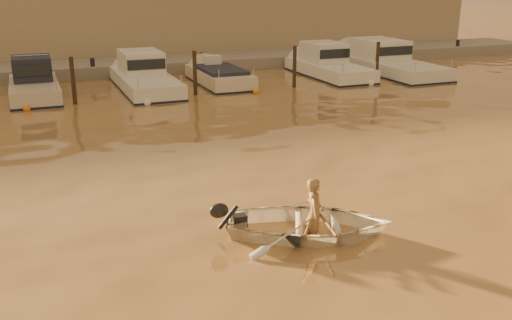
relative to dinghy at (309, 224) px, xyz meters
name	(u,v)px	position (x,y,z in m)	size (l,w,h in m)	color
ground_plane	(361,198)	(2.11, 1.35, -0.24)	(160.00, 160.00, 0.00)	olive
dinghy	(309,224)	(0.00, 0.00, 0.00)	(2.46, 3.44, 0.71)	white
person	(314,214)	(0.09, -0.04, 0.24)	(0.56, 0.37, 1.55)	#906B48
outboard_motor	(238,221)	(-1.36, 0.62, 0.04)	(0.90, 0.40, 0.70)	black
oar_port	(321,216)	(0.23, -0.10, 0.18)	(0.06, 0.06, 2.10)	brown
oar_starboard	(312,216)	(0.05, -0.02, 0.18)	(0.06, 0.06, 2.10)	brown
moored_boat_1	(34,83)	(-4.92, 17.35, 0.39)	(2.04, 6.14, 1.75)	beige
moored_boat_2	(145,76)	(0.04, 17.35, 0.39)	(2.33, 7.78, 1.75)	white
moored_boat_3	(219,80)	(3.79, 17.35, -0.01)	(2.11, 6.06, 0.95)	beige
moored_boat_4	(329,65)	(10.03, 17.35, 0.39)	(2.32, 7.14, 1.75)	white
moored_boat_5	(387,61)	(13.73, 17.35, 0.39)	(2.80, 9.20, 1.75)	silver
piling_1	(73,83)	(-3.39, 15.15, 0.66)	(0.18, 0.18, 2.20)	#2D2319
piling_2	(195,75)	(1.91, 15.15, 0.66)	(0.18, 0.18, 2.20)	#2D2319
piling_3	(295,69)	(6.91, 15.15, 0.66)	(0.18, 0.18, 2.20)	#2D2319
piling_4	(377,64)	(11.61, 15.15, 0.66)	(0.18, 0.18, 2.20)	#2D2319
fender_b	(27,108)	(-5.32, 14.62, -0.14)	(0.30, 0.30, 0.30)	orange
fender_c	(148,103)	(-0.57, 13.84, -0.14)	(0.30, 0.30, 0.30)	white
fender_d	(256,91)	(4.63, 14.46, -0.14)	(0.30, 0.30, 0.30)	orange
fender_e	(371,83)	(10.67, 14.17, -0.14)	(0.30, 0.30, 0.30)	white
quay	(162,67)	(2.11, 22.85, -0.09)	(52.00, 4.00, 1.00)	gray
waterfront_building	(141,21)	(2.11, 28.35, 2.16)	(46.00, 7.00, 4.80)	#9E8466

